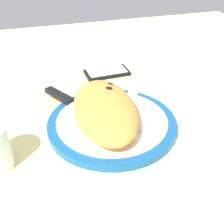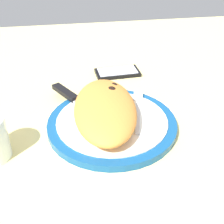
% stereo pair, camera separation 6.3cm
% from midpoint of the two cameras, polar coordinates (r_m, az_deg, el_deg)
% --- Properties ---
extents(ground_plane, '(1.50, 1.50, 0.03)m').
position_cam_midpoint_polar(ground_plane, '(0.66, -2.73, -3.98)').
color(ground_plane, '#E5D684').
extents(plate, '(0.28, 0.28, 0.02)m').
position_cam_midpoint_polar(plate, '(0.65, -2.79, -2.29)').
color(plate, navy).
rests_on(plate, ground_plane).
extents(calzone, '(0.26, 0.15, 0.05)m').
position_cam_midpoint_polar(calzone, '(0.63, -4.23, 0.41)').
color(calzone, orange).
rests_on(calzone, plate).
extents(fork, '(0.17, 0.06, 0.00)m').
position_cam_midpoint_polar(fork, '(0.68, 1.81, 1.17)').
color(fork, silver).
rests_on(fork, plate).
extents(knife, '(0.21, 0.14, 0.01)m').
position_cam_midpoint_polar(knife, '(0.71, -10.76, 1.98)').
color(knife, silver).
rests_on(knife, plate).
extents(smartphone, '(0.07, 0.13, 0.01)m').
position_cam_midpoint_polar(smartphone, '(0.87, -3.09, 7.54)').
color(smartphone, black).
rests_on(smartphone, ground_plane).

